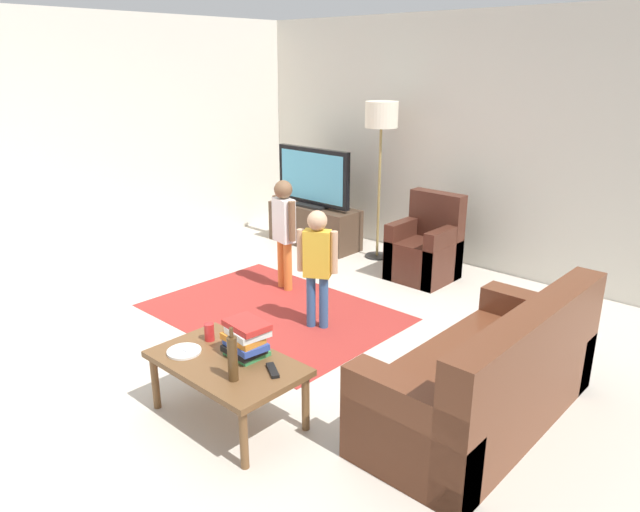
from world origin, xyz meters
TOP-DOWN VIEW (x-y plane):
  - ground at (0.00, 0.00)m, footprint 7.80×7.80m
  - wall_back at (0.00, 3.00)m, footprint 6.00×0.12m
  - wall_left at (-3.00, 0.00)m, footprint 0.12×6.00m
  - area_rug at (-0.52, 0.53)m, footprint 2.20×1.60m
  - tv_stand at (-1.66, 2.30)m, footprint 1.20×0.44m
  - tv at (-1.66, 2.28)m, footprint 1.10×0.28m
  - couch at (1.76, 0.29)m, footprint 0.80×1.80m
  - armchair at (-0.00, 2.26)m, footprint 0.60×0.60m
  - floor_lamp at (-0.79, 2.45)m, footprint 0.36×0.36m
  - child_near_tv at (-0.87, 1.02)m, footprint 0.37×0.18m
  - child_center at (-0.02, 0.58)m, footprint 0.31×0.22m
  - coffee_table at (0.49, -0.81)m, footprint 1.00×0.60m
  - book_stack at (0.55, -0.68)m, footprint 0.30×0.25m
  - bottle at (0.71, -0.93)m, footprint 0.06×0.06m
  - tv_remote at (0.81, -0.71)m, footprint 0.17×0.13m
  - soda_can at (0.19, -0.71)m, footprint 0.07×0.07m
  - plate at (0.21, -0.93)m, footprint 0.22×0.22m

SIDE VIEW (x-z plane):
  - ground at x=0.00m, z-range 0.00..0.00m
  - area_rug at x=-0.52m, z-range 0.00..0.01m
  - tv_stand at x=-1.66m, z-range -0.01..0.49m
  - couch at x=1.76m, z-range -0.14..0.72m
  - armchair at x=0.00m, z-range -0.15..0.75m
  - coffee_table at x=0.49m, z-range 0.16..0.58m
  - plate at x=0.21m, z-range 0.42..0.44m
  - tv_remote at x=0.81m, z-range 0.42..0.44m
  - soda_can at x=0.19m, z-range 0.42..0.54m
  - book_stack at x=0.55m, z-range 0.42..0.66m
  - bottle at x=0.71m, z-range 0.40..0.73m
  - child_center at x=-0.02m, z-range 0.11..1.15m
  - child_near_tv at x=-0.87m, z-range 0.11..1.22m
  - tv at x=-1.66m, z-range 0.49..1.20m
  - wall_back at x=0.00m, z-range 0.00..2.70m
  - wall_left at x=-3.00m, z-range 0.00..2.70m
  - floor_lamp at x=-0.79m, z-range 0.65..2.43m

